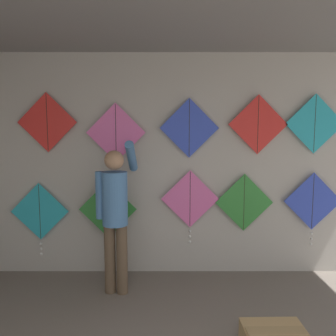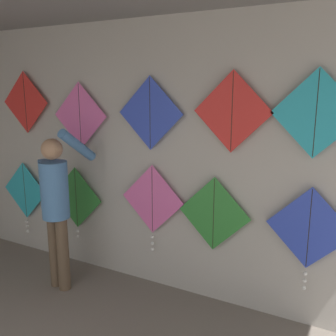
{
  "view_description": "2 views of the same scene",
  "coord_description": "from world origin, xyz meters",
  "px_view_note": "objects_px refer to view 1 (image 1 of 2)",
  "views": [
    {
      "loc": [
        -0.19,
        -0.55,
        1.84
      ],
      "look_at": [
        -0.18,
        3.29,
        1.41
      ],
      "focal_mm": 35.0,
      "sensor_mm": 36.0,
      "label": 1
    },
    {
      "loc": [
        2.01,
        0.3,
        2.15
      ],
      "look_at": [
        0.41,
        3.29,
        1.4
      ],
      "focal_mm": 40.0,
      "sensor_mm": 36.0,
      "label": 2
    }
  ],
  "objects_px": {
    "kite_6": "(115,133)",
    "kite_9": "(314,124)",
    "kite_7": "(189,128)",
    "kite_8": "(257,124)",
    "kite_5": "(46,122)",
    "kite_0": "(39,214)",
    "kite_4": "(312,203)",
    "shopkeeper": "(114,209)",
    "kite_3": "(243,202)",
    "kite_1": "(107,211)",
    "kite_2": "(189,201)"
  },
  "relations": [
    {
      "from": "kite_6",
      "to": "kite_9",
      "type": "xyz_separation_m",
      "value": [
        2.46,
        0.0,
        0.11
      ]
    },
    {
      "from": "kite_7",
      "to": "kite_8",
      "type": "distance_m",
      "value": 0.85
    },
    {
      "from": "kite_6",
      "to": "kite_5",
      "type": "bearing_deg",
      "value": 180.0
    },
    {
      "from": "kite_0",
      "to": "kite_6",
      "type": "height_order",
      "value": "kite_6"
    },
    {
      "from": "kite_0",
      "to": "kite_4",
      "type": "height_order",
      "value": "kite_4"
    },
    {
      "from": "kite_5",
      "to": "kite_6",
      "type": "xyz_separation_m",
      "value": [
        0.85,
        0.0,
        -0.13
      ]
    },
    {
      "from": "kite_5",
      "to": "kite_8",
      "type": "relative_size",
      "value": 1.0
    },
    {
      "from": "kite_7",
      "to": "kite_8",
      "type": "height_order",
      "value": "kite_8"
    },
    {
      "from": "shopkeeper",
      "to": "kite_4",
      "type": "relative_size",
      "value": 1.84
    },
    {
      "from": "kite_7",
      "to": "kite_0",
      "type": "bearing_deg",
      "value": -179.98
    },
    {
      "from": "shopkeeper",
      "to": "kite_3",
      "type": "bearing_deg",
      "value": 26.26
    },
    {
      "from": "kite_8",
      "to": "kite_9",
      "type": "distance_m",
      "value": 0.7
    },
    {
      "from": "kite_0",
      "to": "kite_8",
      "type": "xyz_separation_m",
      "value": [
        2.75,
        0.0,
        1.13
      ]
    },
    {
      "from": "kite_0",
      "to": "kite_9",
      "type": "xyz_separation_m",
      "value": [
        3.45,
        0.0,
        1.14
      ]
    },
    {
      "from": "kite_6",
      "to": "kite_7",
      "type": "distance_m",
      "value": 0.91
    },
    {
      "from": "kite_1",
      "to": "kite_4",
      "type": "bearing_deg",
      "value": -0.0
    },
    {
      "from": "kite_7",
      "to": "kite_9",
      "type": "bearing_deg",
      "value": 0.0
    },
    {
      "from": "kite_0",
      "to": "kite_3",
      "type": "distance_m",
      "value": 2.6
    },
    {
      "from": "shopkeeper",
      "to": "kite_3",
      "type": "height_order",
      "value": "shopkeeper"
    },
    {
      "from": "shopkeeper",
      "to": "kite_2",
      "type": "relative_size",
      "value": 1.84
    },
    {
      "from": "shopkeeper",
      "to": "kite_4",
      "type": "xyz_separation_m",
      "value": [
        2.43,
        0.49,
        -0.05
      ]
    },
    {
      "from": "shopkeeper",
      "to": "kite_5",
      "type": "height_order",
      "value": "kite_5"
    },
    {
      "from": "kite_1",
      "to": "kite_5",
      "type": "bearing_deg",
      "value": 179.97
    },
    {
      "from": "kite_0",
      "to": "kite_9",
      "type": "distance_m",
      "value": 3.63
    },
    {
      "from": "kite_4",
      "to": "kite_8",
      "type": "xyz_separation_m",
      "value": [
        -0.72,
        0.0,
        1.0
      ]
    },
    {
      "from": "kite_9",
      "to": "kite_3",
      "type": "bearing_deg",
      "value": 180.0
    },
    {
      "from": "shopkeeper",
      "to": "kite_3",
      "type": "xyz_separation_m",
      "value": [
        1.56,
        0.49,
        -0.04
      ]
    },
    {
      "from": "kite_0",
      "to": "kite_7",
      "type": "bearing_deg",
      "value": 0.02
    },
    {
      "from": "kite_1",
      "to": "kite_4",
      "type": "distance_m",
      "value": 2.61
    },
    {
      "from": "kite_2",
      "to": "kite_5",
      "type": "distance_m",
      "value": 2.03
    },
    {
      "from": "kite_6",
      "to": "kite_7",
      "type": "relative_size",
      "value": 1.0
    },
    {
      "from": "kite_0",
      "to": "kite_9",
      "type": "height_order",
      "value": "kite_9"
    },
    {
      "from": "kite_8",
      "to": "kite_2",
      "type": "bearing_deg",
      "value": -179.96
    },
    {
      "from": "kite_4",
      "to": "kite_0",
      "type": "bearing_deg",
      "value": 180.0
    },
    {
      "from": "kite_8",
      "to": "kite_5",
      "type": "bearing_deg",
      "value": 180.0
    },
    {
      "from": "kite_8",
      "to": "kite_6",
      "type": "bearing_deg",
      "value": 180.0
    },
    {
      "from": "kite_5",
      "to": "kite_9",
      "type": "xyz_separation_m",
      "value": [
        3.31,
        0.0,
        -0.02
      ]
    },
    {
      "from": "kite_2",
      "to": "kite_7",
      "type": "height_order",
      "value": "kite_7"
    },
    {
      "from": "kite_1",
      "to": "kite_6",
      "type": "relative_size",
      "value": 1.19
    },
    {
      "from": "kite_8",
      "to": "kite_4",
      "type": "bearing_deg",
      "value": -0.05
    },
    {
      "from": "kite_2",
      "to": "kite_9",
      "type": "height_order",
      "value": "kite_9"
    },
    {
      "from": "shopkeeper",
      "to": "kite_1",
      "type": "bearing_deg",
      "value": 118.33
    },
    {
      "from": "kite_6",
      "to": "kite_8",
      "type": "distance_m",
      "value": 1.76
    },
    {
      "from": "kite_0",
      "to": "kite_6",
      "type": "distance_m",
      "value": 1.43
    },
    {
      "from": "kite_5",
      "to": "kite_9",
      "type": "height_order",
      "value": "kite_5"
    },
    {
      "from": "shopkeeper",
      "to": "kite_4",
      "type": "bearing_deg",
      "value": 20.13
    },
    {
      "from": "kite_1",
      "to": "kite_0",
      "type": "bearing_deg",
      "value": -179.99
    },
    {
      "from": "kite_8",
      "to": "kite_9",
      "type": "relative_size",
      "value": 1.0
    },
    {
      "from": "shopkeeper",
      "to": "kite_0",
      "type": "xyz_separation_m",
      "value": [
        -1.04,
        0.49,
        -0.19
      ]
    },
    {
      "from": "kite_2",
      "to": "kite_4",
      "type": "bearing_deg",
      "value": 0.0
    }
  ]
}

